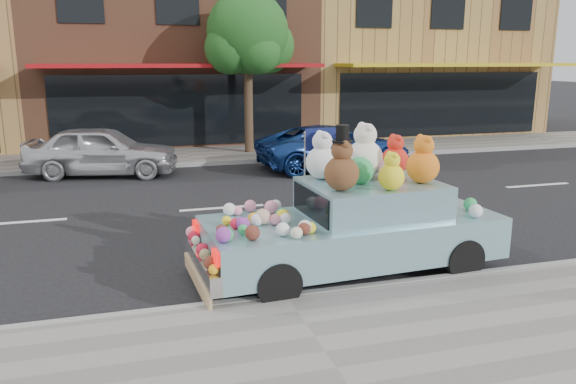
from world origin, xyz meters
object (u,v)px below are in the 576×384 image
object	(u,v)px
street_tree	(248,40)
car_silver	(102,151)
art_car	(354,220)
car_blue	(334,147)

from	to	relation	value
street_tree	car_silver	distance (m)	5.90
street_tree	car_silver	xyz separation A→B (m)	(-4.56, -2.22, -3.01)
street_tree	art_car	bearing A→B (deg)	-94.05
car_silver	car_blue	size ratio (longest dim) A/B	0.90
car_blue	street_tree	bearing A→B (deg)	27.79
car_silver	car_blue	xyz separation A→B (m)	(6.43, -0.70, -0.06)
car_silver	car_blue	distance (m)	6.47
street_tree	art_car	distance (m)	11.14
art_car	car_blue	bearing A→B (deg)	67.96
street_tree	art_car	size ratio (longest dim) A/B	1.14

